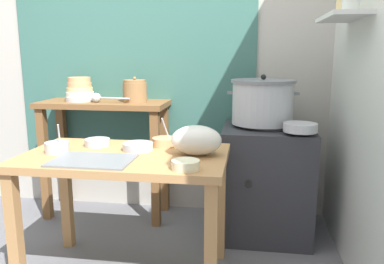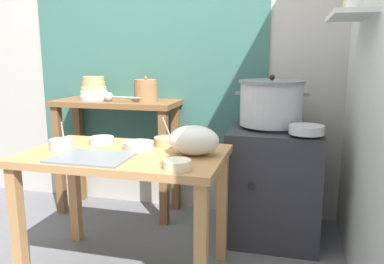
{
  "view_description": "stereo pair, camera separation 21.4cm",
  "coord_description": "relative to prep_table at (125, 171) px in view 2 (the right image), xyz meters",
  "views": [
    {
      "loc": [
        0.76,
        -1.92,
        1.24
      ],
      "look_at": [
        0.44,
        0.17,
        0.82
      ],
      "focal_mm": 35.95,
      "sensor_mm": 36.0,
      "label": 1
    },
    {
      "loc": [
        0.97,
        -1.87,
        1.24
      ],
      "look_at": [
        0.44,
        0.17,
        0.82
      ],
      "focal_mm": 35.95,
      "sensor_mm": 36.0,
      "label": 2
    }
  ],
  "objects": [
    {
      "name": "ladle",
      "position": [
        -0.44,
        0.75,
        0.33
      ],
      "size": [
        0.3,
        0.07,
        0.07
      ],
      "color": "#B7BABF",
      "rests_on": "back_shelf_table"
    },
    {
      "name": "bowl_stack_enamel",
      "position": [
        -0.61,
        0.81,
        0.37
      ],
      "size": [
        0.22,
        0.22,
        0.18
      ],
      "color": "#B7BABF",
      "rests_on": "back_shelf_table"
    },
    {
      "name": "prep_bowl_3",
      "position": [
        0.05,
        0.08,
        0.13
      ],
      "size": [
        0.17,
        0.17,
        0.04
      ],
      "color": "#B7BABF",
      "rests_on": "prep_table"
    },
    {
      "name": "prep_table",
      "position": [
        0.0,
        0.0,
        0.0
      ],
      "size": [
        1.1,
        0.66,
        0.72
      ],
      "color": "#B27F4C",
      "rests_on": "ground"
    },
    {
      "name": "prep_bowl_2",
      "position": [
        0.37,
        -0.24,
        0.14
      ],
      "size": [
        0.13,
        0.13,
        0.04
      ],
      "color": "beige",
      "rests_on": "prep_table"
    },
    {
      "name": "steamer_pot",
      "position": [
        0.75,
        0.7,
        0.32
      ],
      "size": [
        0.48,
        0.43,
        0.34
      ],
      "color": "#B7BABF",
      "rests_on": "stove_block"
    },
    {
      "name": "wide_pan",
      "position": [
        0.97,
        0.46,
        0.2
      ],
      "size": [
        0.21,
        0.21,
        0.05
      ],
      "primitive_type": "cylinder",
      "color": "#B7BABF",
      "rests_on": "stove_block"
    },
    {
      "name": "wall_back",
      "position": [
        -0.01,
        1.08,
        0.69
      ],
      "size": [
        4.4,
        0.12,
        2.6
      ],
      "color": "#B2ADA3",
      "rests_on": "ground"
    },
    {
      "name": "serving_tray",
      "position": [
        -0.11,
        -0.17,
        0.12
      ],
      "size": [
        0.4,
        0.28,
        0.01
      ],
      "primitive_type": "cube",
      "color": "slate",
      "rests_on": "prep_table"
    },
    {
      "name": "back_shelf_table",
      "position": [
        -0.43,
        0.81,
        0.07
      ],
      "size": [
        0.96,
        0.4,
        0.9
      ],
      "color": "brown",
      "rests_on": "ground"
    },
    {
      "name": "prep_bowl_0",
      "position": [
        0.17,
        0.2,
        0.14
      ],
      "size": [
        0.14,
        0.14,
        0.17
      ],
      "color": "tan",
      "rests_on": "prep_table"
    },
    {
      "name": "prep_bowl_4",
      "position": [
        -0.22,
        0.15,
        0.13
      ],
      "size": [
        0.15,
        0.15,
        0.04
      ],
      "color": "#B7BABF",
      "rests_on": "prep_table"
    },
    {
      "name": "plastic_bag",
      "position": [
        0.38,
        0.04,
        0.19
      ],
      "size": [
        0.27,
        0.2,
        0.16
      ],
      "primitive_type": "ellipsoid",
      "color": "silver",
      "rests_on": "prep_table"
    },
    {
      "name": "stove_block",
      "position": [
        0.79,
        0.68,
        -0.23
      ],
      "size": [
        0.6,
        0.61,
        0.78
      ],
      "color": "#2D2D33",
      "rests_on": "ground"
    },
    {
      "name": "clay_pot",
      "position": [
        -0.18,
        0.81,
        0.37
      ],
      "size": [
        0.18,
        0.18,
        0.19
      ],
      "color": "olive",
      "rests_on": "back_shelf_table"
    },
    {
      "name": "prep_bowl_1",
      "position": [
        -0.37,
        -0.03,
        0.14
      ],
      "size": [
        0.13,
        0.13,
        0.16
      ],
      "color": "#B7BABF",
      "rests_on": "prep_table"
    }
  ]
}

